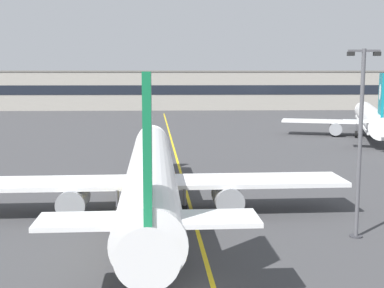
{
  "coord_description": "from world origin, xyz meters",
  "views": [
    {
      "loc": [
        -0.96,
        -25.81,
        11.65
      ],
      "look_at": [
        0.54,
        16.47,
        5.76
      ],
      "focal_mm": 48.85,
      "sensor_mm": 36.0,
      "label": 1
    }
  ],
  "objects": [
    {
      "name": "taxiway_centreline",
      "position": [
        0.0,
        30.0,
        0.0
      ],
      "size": [
        7.57,
        179.87,
        0.01
      ],
      "primitive_type": "cube",
      "rotation": [
        0.0,
        0.0,
        0.04
      ],
      "color": "yellow",
      "rests_on": "ground"
    },
    {
      "name": "terminal_building",
      "position": [
        -0.12,
        137.39,
        5.98
      ],
      "size": [
        141.82,
        12.4,
        11.94
      ],
      "color": "#9E998E",
      "rests_on": "ground"
    },
    {
      "name": "safety_cone_by_nose_gear",
      "position": [
        -0.83,
        31.25,
        0.26
      ],
      "size": [
        0.44,
        0.44,
        0.55
      ],
      "color": "orange",
      "rests_on": "ground"
    },
    {
      "name": "apron_lamp_post",
      "position": [
        11.95,
        9.56,
        6.9
      ],
      "size": [
        2.24,
        0.9,
        13.19
      ],
      "color": "#515156",
      "rests_on": "ground"
    },
    {
      "name": "airliner_foreground",
      "position": [
        -2.8,
        15.59,
        3.37
      ],
      "size": [
        32.15,
        41.49,
        11.65
      ],
      "color": "white",
      "rests_on": "ground"
    },
    {
      "name": "airliner_background",
      "position": [
        34.34,
        65.82,
        3.31
      ],
      "size": [
        31.47,
        39.89,
        11.43
      ],
      "color": "white",
      "rests_on": "ground"
    }
  ]
}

